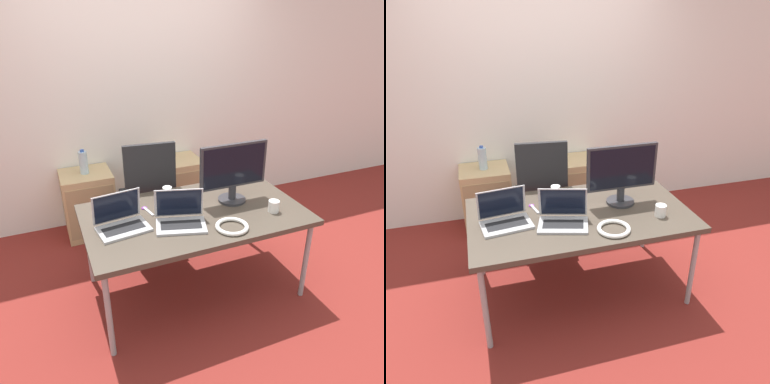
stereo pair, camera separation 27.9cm
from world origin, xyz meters
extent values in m
plane|color=maroon|center=(0.00, 0.00, 0.00)|extent=(14.00, 14.00, 0.00)
cube|color=white|center=(0.00, 1.49, 1.30)|extent=(10.00, 0.05, 2.60)
cube|color=#473D33|center=(0.00, 0.00, 0.70)|extent=(1.65, 0.95, 0.04)
cylinder|color=#99999E|center=(-0.77, -0.41, 0.34)|extent=(0.04, 0.04, 0.68)
cylinder|color=#99999E|center=(0.77, -0.41, 0.34)|extent=(0.04, 0.04, 0.68)
cylinder|color=#99999E|center=(-0.77, 0.41, 0.34)|extent=(0.04, 0.04, 0.68)
cylinder|color=#99999E|center=(0.77, 0.41, 0.34)|extent=(0.04, 0.04, 0.68)
cylinder|color=#232326|center=(-0.14, 0.82, 0.02)|extent=(0.56, 0.56, 0.04)
cylinder|color=gray|center=(-0.14, 0.82, 0.25)|extent=(0.05, 0.05, 0.43)
cube|color=#232326|center=(-0.14, 0.82, 0.47)|extent=(0.53, 0.53, 0.07)
cube|color=#232326|center=(-0.17, 0.56, 0.81)|extent=(0.44, 0.09, 0.60)
cube|color=tan|center=(-0.64, 1.23, 0.33)|extent=(0.49, 0.44, 0.66)
cube|color=tan|center=(-0.64, 1.01, 0.33)|extent=(0.45, 0.01, 0.53)
cube|color=tan|center=(0.33, 1.23, 0.33)|extent=(0.49, 0.44, 0.66)
cube|color=tan|center=(0.33, 1.01, 0.33)|extent=(0.45, 0.01, 0.53)
cylinder|color=silver|center=(-0.64, 1.23, 0.77)|extent=(0.08, 0.08, 0.22)
cylinder|color=#3359B2|center=(-0.64, 1.23, 0.89)|extent=(0.04, 0.04, 0.02)
cube|color=#ADADB2|center=(-0.55, -0.05, 0.72)|extent=(0.38, 0.27, 0.02)
cube|color=black|center=(-0.55, -0.05, 0.73)|extent=(0.30, 0.16, 0.00)
cube|color=#ADADB2|center=(-0.57, 0.07, 0.85)|extent=(0.35, 0.08, 0.23)
cube|color=black|center=(-0.57, 0.07, 0.85)|extent=(0.32, 0.07, 0.21)
cube|color=#ADADB2|center=(-0.17, -0.16, 0.72)|extent=(0.40, 0.32, 0.02)
cube|color=black|center=(-0.17, -0.16, 0.73)|extent=(0.31, 0.20, 0.00)
cube|color=#ADADB2|center=(-0.14, -0.04, 0.85)|extent=(0.35, 0.14, 0.22)
cube|color=black|center=(-0.14, -0.05, 0.85)|extent=(0.32, 0.12, 0.21)
cylinder|color=#2D2D33|center=(0.35, 0.07, 0.73)|extent=(0.22, 0.22, 0.02)
cylinder|color=#2D2D33|center=(0.35, 0.07, 0.79)|extent=(0.06, 0.06, 0.11)
cube|color=#2D2D33|center=(0.35, 0.07, 1.02)|extent=(0.56, 0.03, 0.35)
cube|color=black|center=(0.35, 0.05, 1.02)|extent=(0.52, 0.00, 0.32)
cylinder|color=white|center=(0.56, -0.22, 0.76)|extent=(0.08, 0.08, 0.09)
cylinder|color=brown|center=(-0.13, 0.25, 0.77)|extent=(0.07, 0.07, 0.11)
cylinder|color=white|center=(-0.13, 0.25, 0.83)|extent=(0.07, 0.07, 0.01)
torus|color=white|center=(0.15, -0.31, 0.73)|extent=(0.23, 0.23, 0.03)
cube|color=#B2B2B7|center=(-0.32, 0.14, 0.72)|extent=(0.05, 0.15, 0.01)
torus|color=purple|center=(-0.33, 0.20, 0.72)|extent=(0.05, 0.05, 0.01)
camera|label=1|loc=(-0.97, -2.28, 2.08)|focal=35.00mm
camera|label=2|loc=(-0.71, -2.37, 2.08)|focal=35.00mm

